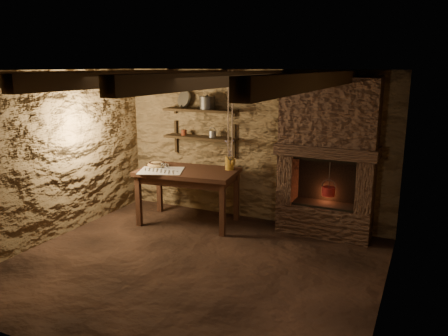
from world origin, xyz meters
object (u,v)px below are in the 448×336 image
at_px(work_table, 188,195).
at_px(red_pot, 329,191).
at_px(wooden_bowl, 157,165).
at_px(iron_stockpot, 207,103).
at_px(stoneware_jug, 230,157).

distance_m(work_table, red_pot, 2.16).
bearing_deg(wooden_bowl, iron_stockpot, 40.24).
relative_size(work_table, iron_stockpot, 6.57).
xyz_separation_m(wooden_bowl, red_pot, (2.67, 0.42, -0.21)).
bearing_deg(work_table, stoneware_jug, 19.24).
relative_size(work_table, stoneware_jug, 3.42).
bearing_deg(red_pot, stoneware_jug, -176.23).
bearing_deg(red_pot, work_table, -169.50).
distance_m(work_table, stoneware_jug, 0.89).
bearing_deg(red_pot, iron_stockpot, 176.61).
distance_m(stoneware_jug, iron_stockpot, 0.96).
relative_size(work_table, red_pot, 3.00).
relative_size(wooden_bowl, iron_stockpot, 1.20).
xyz_separation_m(stoneware_jug, wooden_bowl, (-1.14, -0.32, -0.17)).
bearing_deg(iron_stockpot, red_pot, -3.39).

